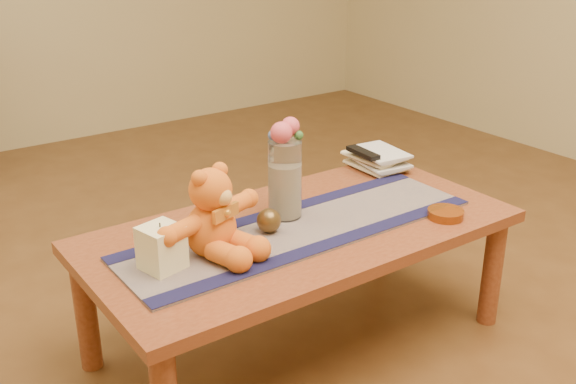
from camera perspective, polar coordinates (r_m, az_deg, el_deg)
floor at (r=2.43m, az=0.98°, el=-12.48°), size 5.50×5.50×0.00m
coffee_table_top at (r=2.21m, az=1.06°, el=-3.31°), size 1.40×0.70×0.04m
table_leg_fr at (r=2.54m, az=16.79°, el=-6.43°), size 0.07×0.07×0.41m
table_leg_bl at (r=2.30m, az=-16.63°, el=-9.68°), size 0.07×0.07×0.41m
table_leg_br at (r=2.89m, az=7.86°, el=-2.09°), size 0.07×0.07×0.41m
persian_runner at (r=2.18m, az=1.07°, el=-3.09°), size 1.20×0.35×0.01m
runner_border_near at (r=2.07m, az=3.47°, el=-4.36°), size 1.20×0.06×0.00m
runner_border_far at (r=2.28m, az=-1.10°, el=-1.71°), size 1.20×0.06×0.00m
teddy_bear at (r=1.99m, az=-6.56°, el=-1.66°), size 0.45×0.40×0.25m
pillar_candle at (r=1.94m, az=-10.58°, el=-4.61°), size 0.13×0.13×0.13m
candle_wick at (r=1.91m, az=-10.72°, el=-2.74°), size 0.00×0.00×0.01m
glass_vase at (r=2.21m, az=-0.26°, el=1.07°), size 0.11×0.11×0.26m
potpourri_fill at (r=2.22m, az=-0.26°, el=0.14°), size 0.09×0.09×0.18m
rose_left at (r=2.13m, az=-0.56°, el=5.01°), size 0.07×0.07×0.07m
rose_right at (r=2.17m, az=0.20°, el=5.57°), size 0.06×0.06×0.06m
blue_flower_back at (r=2.19m, az=-0.59°, el=5.26°), size 0.04×0.04×0.04m
blue_flower_side at (r=2.16m, az=-1.23°, el=4.78°), size 0.04×0.04×0.04m
leaf_sprig at (r=2.16m, az=0.90°, el=4.79°), size 0.03×0.03×0.03m
bronze_ball at (r=2.13m, az=-1.62°, el=-2.41°), size 0.10×0.10×0.08m
book_bottom at (r=2.67m, az=6.13°, el=1.85°), size 0.17×0.22×0.02m
book_lower at (r=2.66m, az=6.28°, el=2.23°), size 0.20×0.25×0.02m
book_upper at (r=2.65m, az=6.02°, el=2.62°), size 0.18×0.23×0.02m
book_top at (r=2.65m, az=6.27°, el=3.01°), size 0.19×0.24×0.02m
tv_remote at (r=2.64m, az=6.32°, el=3.31°), size 0.05×0.16×0.02m
amber_dish at (r=2.32m, az=13.11°, el=-1.80°), size 0.16×0.16×0.03m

